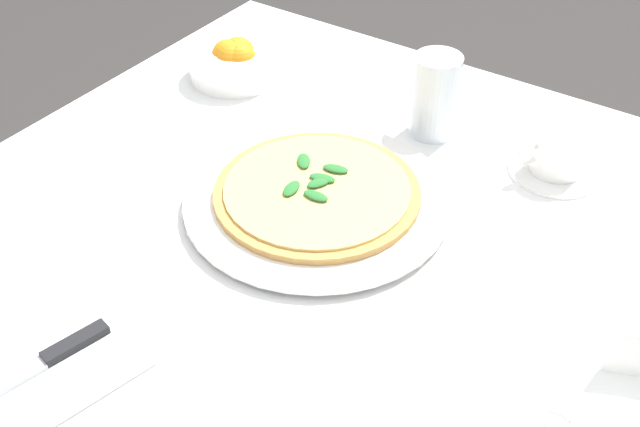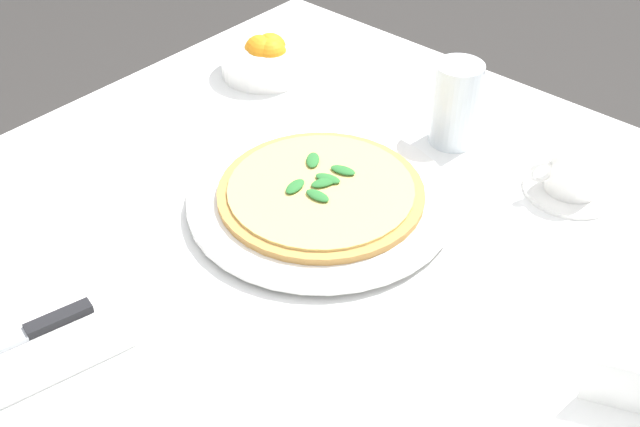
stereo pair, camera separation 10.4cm
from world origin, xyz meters
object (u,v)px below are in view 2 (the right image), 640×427
object	(u,v)px
coffee_cup_far_left	(574,173)
citrus_bowl	(266,57)
pizza_plate	(321,200)
dinner_knife	(14,338)
menu_card	(629,389)
water_glass_near_right	(455,108)
pizza	(321,191)
napkin_folded	(20,346)

from	to	relation	value
coffee_cup_far_left	citrus_bowl	world-z (taller)	coffee_cup_far_left
pizza_plate	dinner_knife	bearing A→B (deg)	-10.58
menu_card	citrus_bowl	bearing A→B (deg)	138.42
pizza_plate	citrus_bowl	distance (m)	0.38
water_glass_near_right	pizza	bearing A→B (deg)	-9.72
water_glass_near_right	coffee_cup_far_left	bearing A→B (deg)	91.22
napkin_folded	dinner_knife	size ratio (longest dim) A/B	1.26
water_glass_near_right	dinner_knife	size ratio (longest dim) A/B	0.66
pizza_plate	menu_card	distance (m)	0.46
coffee_cup_far_left	menu_card	size ratio (longest dim) A/B	1.54
citrus_bowl	dinner_knife	bearing A→B (deg)	20.51
coffee_cup_far_left	menu_card	xyz separation A→B (m)	(0.30, 0.22, -0.00)
napkin_folded	coffee_cup_far_left	bearing A→B (deg)	168.23
dinner_knife	pizza	bearing A→B (deg)	-176.69
pizza_plate	napkin_folded	xyz separation A→B (m)	(0.41, -0.08, -0.00)
pizza_plate	coffee_cup_far_left	bearing A→B (deg)	137.03
water_glass_near_right	dinner_knife	distance (m)	0.68
pizza_plate	menu_card	size ratio (longest dim) A/B	4.25
pizza	coffee_cup_far_left	xyz separation A→B (m)	(-0.25, 0.24, 0.01)
pizza	napkin_folded	world-z (taller)	pizza
water_glass_near_right	menu_card	bearing A→B (deg)	54.33
pizza	citrus_bowl	xyz separation A→B (m)	(-0.21, -0.31, 0.00)
pizza	water_glass_near_right	xyz separation A→B (m)	(-0.25, 0.04, 0.03)
coffee_cup_far_left	pizza	bearing A→B (deg)	-43.02
napkin_folded	citrus_bowl	bearing A→B (deg)	-145.95
coffee_cup_far_left	napkin_folded	world-z (taller)	coffee_cup_far_left
coffee_cup_far_left	citrus_bowl	xyz separation A→B (m)	(0.04, -0.55, -0.00)
water_glass_near_right	napkin_folded	bearing A→B (deg)	-10.22
pizza	citrus_bowl	distance (m)	0.38
pizza_plate	napkin_folded	world-z (taller)	napkin_folded
napkin_folded	menu_card	world-z (taller)	menu_card
napkin_folded	dinner_knife	world-z (taller)	dinner_knife
pizza	citrus_bowl	world-z (taller)	citrus_bowl
pizza_plate	dinner_knife	xyz separation A→B (m)	(0.42, -0.08, 0.01)
pizza_plate	citrus_bowl	world-z (taller)	citrus_bowl
pizza_plate	pizza	bearing A→B (deg)	-134.38
menu_card	pizza_plate	bearing A→B (deg)	151.44
napkin_folded	citrus_bowl	size ratio (longest dim) A/B	1.63
pizza_plate	coffee_cup_far_left	world-z (taller)	coffee_cup_far_left
dinner_knife	menu_card	world-z (taller)	menu_card
napkin_folded	dinner_knife	distance (m)	0.01
napkin_folded	menu_card	size ratio (longest dim) A/B	2.89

